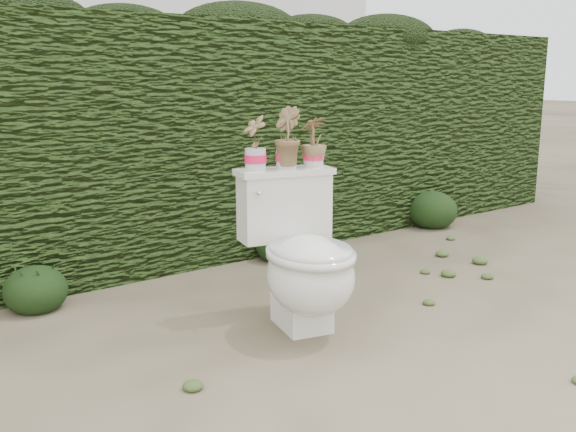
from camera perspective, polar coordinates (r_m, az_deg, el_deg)
ground at (r=3.27m, az=-1.00°, el=-9.87°), size 60.00×60.00×0.00m
hedge at (r=4.45m, az=-13.30°, el=6.36°), size 8.00×1.00×1.60m
house_wall at (r=8.82m, az=-22.09°, el=16.42°), size 8.00×3.50×4.00m
toilet at (r=3.16m, az=1.37°, el=-3.91°), size 0.60×0.77×0.78m
potted_plant_left at (r=3.21m, az=-2.92°, el=6.38°), size 0.10×0.14×0.26m
potted_plant_center at (r=3.27m, az=-0.15°, el=6.86°), size 0.17×0.19×0.30m
potted_plant_right at (r=3.33m, az=2.29°, el=6.47°), size 0.15×0.15×0.24m
liriope_clump_1 at (r=3.73m, az=-21.56°, el=-5.74°), size 0.34×0.34×0.27m
liriope_clump_2 at (r=4.41m, az=-0.75°, el=-2.19°), size 0.33×0.33×0.27m
liriope_clump_3 at (r=5.51m, az=12.72°, el=0.78°), size 0.41×0.41×0.33m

